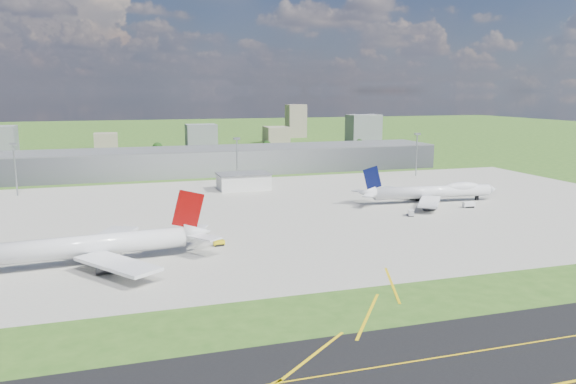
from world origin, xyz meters
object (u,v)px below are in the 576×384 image
object	(u,v)px
airliner_blue_quad	(432,192)
van_white_far	(469,205)
tug_yellow	(219,243)
airliner_red_twin	(90,247)
van_white_near	(411,213)

from	to	relation	value
airliner_blue_quad	van_white_far	distance (m)	18.02
tug_yellow	airliner_red_twin	bearing A→B (deg)	-174.42
airliner_red_twin	van_white_far	size ratio (longest dim) A/B	14.42
airliner_red_twin	van_white_far	bearing A→B (deg)	-171.70
van_white_far	tug_yellow	bearing A→B (deg)	-161.61
airliner_blue_quad	tug_yellow	bearing A→B (deg)	-152.63
airliner_red_twin	tug_yellow	world-z (taller)	airliner_red_twin
airliner_blue_quad	tug_yellow	world-z (taller)	airliner_blue_quad
tug_yellow	van_white_near	world-z (taller)	van_white_near
airliner_red_twin	tug_yellow	distance (m)	41.06
van_white_near	van_white_far	world-z (taller)	van_white_far
van_white_near	van_white_far	distance (m)	33.29
airliner_red_twin	van_white_near	bearing A→B (deg)	-171.36
airliner_red_twin	van_white_far	world-z (taller)	airliner_red_twin
tug_yellow	van_white_near	bearing A→B (deg)	7.59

